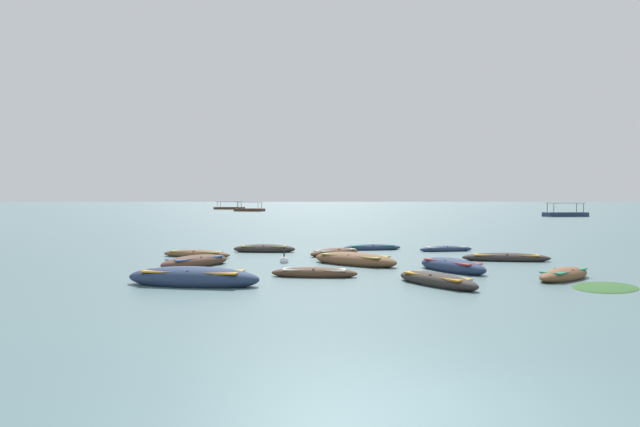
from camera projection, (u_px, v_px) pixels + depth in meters
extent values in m
plane|color=slate|center=(298.00, 201.00, 1505.91)|extent=(6000.00, 6000.00, 0.00)
cone|color=slate|center=(136.00, 171.00, 2302.53)|extent=(973.93, 973.93, 245.34)
cone|color=slate|center=(390.00, 167.00, 2568.61)|extent=(1280.89, 1280.89, 310.63)
ellipsoid|color=#2D2826|center=(264.00, 249.00, 30.35)|extent=(3.43, 1.41, 0.53)
cube|color=olive|center=(264.00, 246.00, 30.35)|extent=(2.47, 1.01, 0.05)
cube|color=#2D2826|center=(264.00, 245.00, 30.35)|extent=(0.15, 0.73, 0.04)
ellipsoid|color=#2D2826|center=(506.00, 258.00, 25.90)|extent=(4.06, 1.70, 0.46)
cube|color=orange|center=(506.00, 255.00, 25.90)|extent=(2.93, 1.22, 0.05)
cube|color=#2D2826|center=(506.00, 254.00, 25.89)|extent=(0.20, 0.66, 0.04)
ellipsoid|color=#4C3323|center=(314.00, 273.00, 20.52)|extent=(3.25, 1.31, 0.43)
cube|color=#B7B2A3|center=(314.00, 270.00, 20.51)|extent=(2.34, 0.94, 0.05)
cube|color=#4C3323|center=(314.00, 268.00, 20.51)|extent=(0.17, 0.57, 0.04)
ellipsoid|color=#4C3323|center=(335.00, 253.00, 28.51)|extent=(3.08, 2.81, 0.46)
cube|color=#B7B2A3|center=(335.00, 250.00, 28.51)|extent=(2.22, 2.02, 0.05)
cube|color=#4C3323|center=(335.00, 249.00, 28.51)|extent=(0.49, 0.56, 0.04)
ellipsoid|color=brown|center=(564.00, 275.00, 19.85)|extent=(3.00, 2.77, 0.52)
cube|color=#197A56|center=(564.00, 271.00, 19.85)|extent=(2.16, 2.00, 0.05)
cube|color=brown|center=(564.00, 269.00, 19.84)|extent=(0.51, 0.58, 0.04)
ellipsoid|color=navy|center=(193.00, 278.00, 18.48)|extent=(4.71, 2.39, 0.77)
cube|color=orange|center=(193.00, 271.00, 18.47)|extent=(3.39, 1.72, 0.05)
cube|color=navy|center=(193.00, 270.00, 18.47)|extent=(0.30, 0.93, 0.04)
ellipsoid|color=#4C3323|center=(195.00, 262.00, 23.78)|extent=(3.07, 3.46, 0.59)
cube|color=#28519E|center=(195.00, 258.00, 23.77)|extent=(2.21, 2.49, 0.05)
cube|color=#4C3323|center=(195.00, 257.00, 23.77)|extent=(0.66, 0.55, 0.04)
ellipsoid|color=navy|center=(446.00, 249.00, 30.84)|extent=(3.11, 1.21, 0.37)
cube|color=#B7B2A3|center=(446.00, 247.00, 30.83)|extent=(2.24, 0.87, 0.05)
cube|color=navy|center=(446.00, 246.00, 30.83)|extent=(0.16, 0.51, 0.04)
ellipsoid|color=brown|center=(197.00, 254.00, 27.71)|extent=(3.71, 2.04, 0.44)
cube|color=olive|center=(196.00, 252.00, 27.71)|extent=(2.67, 1.47, 0.05)
cube|color=brown|center=(196.00, 251.00, 27.71)|extent=(0.27, 0.59, 0.04)
ellipsoid|color=#2D2826|center=(437.00, 281.00, 18.44)|extent=(2.54, 3.53, 0.52)
cube|color=orange|center=(437.00, 276.00, 18.44)|extent=(1.83, 2.54, 0.05)
cube|color=#2D2826|center=(437.00, 274.00, 18.44)|extent=(0.60, 0.38, 0.04)
ellipsoid|color=brown|center=(355.00, 260.00, 24.39)|extent=(4.08, 3.91, 0.67)
cube|color=olive|center=(355.00, 255.00, 24.39)|extent=(2.93, 2.81, 0.05)
cube|color=brown|center=(355.00, 254.00, 24.39)|extent=(0.71, 0.76, 0.04)
ellipsoid|color=navy|center=(452.00, 266.00, 22.12)|extent=(2.52, 3.63, 0.65)
cube|color=#B22D28|center=(452.00, 261.00, 22.12)|extent=(1.82, 2.61, 0.05)
cube|color=navy|center=(452.00, 260.00, 22.11)|extent=(0.69, 0.40, 0.04)
ellipsoid|color=navy|center=(372.00, 248.00, 31.62)|extent=(3.38, 1.26, 0.41)
cube|color=#197A56|center=(372.00, 246.00, 31.61)|extent=(2.43, 0.91, 0.05)
cube|color=navy|center=(372.00, 245.00, 31.61)|extent=(0.15, 0.57, 0.04)
cube|color=navy|center=(565.00, 215.00, 95.79)|extent=(7.41, 3.36, 0.90)
cylinder|color=#4C4742|center=(577.00, 208.00, 97.14)|extent=(0.10, 0.10, 1.80)
cylinder|color=#4C4742|center=(584.00, 208.00, 95.23)|extent=(0.10, 0.10, 1.80)
cylinder|color=#4C4742|center=(547.00, 208.00, 96.30)|extent=(0.10, 0.10, 1.80)
cylinder|color=#4C4742|center=(554.00, 209.00, 94.38)|extent=(0.10, 0.10, 1.80)
cube|color=#9E998E|center=(565.00, 203.00, 95.74)|extent=(6.22, 2.82, 0.12)
cube|color=#4C3323|center=(249.00, 210.00, 140.94)|extent=(7.87, 5.17, 0.90)
cylinder|color=#4C4742|center=(262.00, 206.00, 141.04)|extent=(0.10, 0.10, 1.80)
cylinder|color=#4C4742|center=(258.00, 206.00, 139.04)|extent=(0.10, 0.10, 1.80)
cylinder|color=#4C4742|center=(241.00, 206.00, 142.78)|extent=(0.10, 0.10, 1.80)
cylinder|color=#4C4742|center=(237.00, 206.00, 140.79)|extent=(0.10, 0.10, 1.80)
cube|color=#9E998E|center=(249.00, 202.00, 140.89)|extent=(6.61, 4.34, 0.12)
cube|color=#4C3323|center=(229.00, 209.00, 170.28)|extent=(9.52, 5.70, 0.90)
cylinder|color=#4C4742|center=(217.00, 205.00, 170.19)|extent=(0.10, 0.10, 1.80)
cylinder|color=#4C4742|center=(221.00, 205.00, 172.30)|extent=(0.10, 0.10, 1.80)
cylinder|color=#4C4742|center=(238.00, 205.00, 168.21)|extent=(0.10, 0.10, 1.80)
cylinder|color=#4C4742|center=(241.00, 205.00, 170.32)|extent=(0.10, 0.10, 1.80)
cube|color=#334C75|center=(229.00, 202.00, 170.23)|extent=(8.00, 4.79, 0.12)
sphere|color=silver|center=(284.00, 261.00, 25.09)|extent=(0.39, 0.39, 0.39)
cylinder|color=black|center=(284.00, 254.00, 25.08)|extent=(0.06, 0.06, 0.62)
ellipsoid|color=#2D5628|center=(605.00, 288.00, 17.99)|extent=(3.27, 3.34, 0.14)
ellipsoid|color=#38662D|center=(255.00, 249.00, 32.28)|extent=(2.76, 3.77, 0.14)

